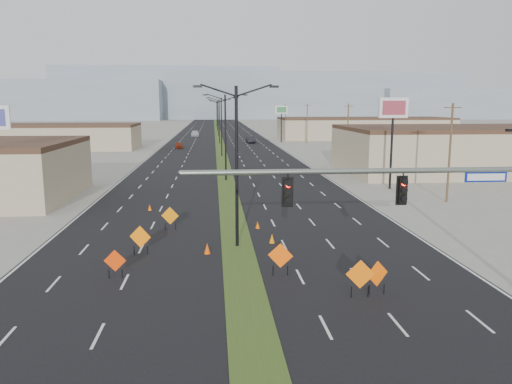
{
  "coord_description": "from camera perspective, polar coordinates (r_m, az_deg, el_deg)",
  "views": [
    {
      "loc": [
        -1.4,
        -18.57,
        8.9
      ],
      "look_at": [
        1.34,
        13.63,
        3.2
      ],
      "focal_mm": 35.0,
      "sensor_mm": 36.0,
      "label": 1
    }
  ],
  "objects": [
    {
      "name": "median_strip",
      "position": [
        118.91,
        -4.19,
        5.69
      ],
      "size": [
        2.0,
        400.0,
        0.04
      ],
      "primitive_type": "cube",
      "color": "#28491A",
      "rests_on": "ground"
    },
    {
      "name": "construction_sign_5",
      "position": [
        24.48,
        13.69,
        -9.19
      ],
      "size": [
        1.16,
        0.51,
        1.65
      ],
      "rotation": [
        0.0,
        0.0,
        0.39
      ],
      "color": "#FF5D05",
      "rests_on": "ground"
    },
    {
      "name": "construction_sign_0",
      "position": [
        26.93,
        -15.82,
        -7.68
      ],
      "size": [
        1.15,
        0.13,
        1.54
      ],
      "rotation": [
        0.0,
        0.0,
        -0.07
      ],
      "color": "#E43804",
      "rests_on": "ground"
    },
    {
      "name": "pole_sign_east_near",
      "position": [
        54.41,
        15.4,
        8.51
      ],
      "size": [
        3.14,
        0.55,
        9.58
      ],
      "rotation": [
        0.0,
        0.0,
        0.05
      ],
      "color": "black",
      "rests_on": "ground"
    },
    {
      "name": "cone_2",
      "position": [
        36.21,
        0.19,
        -3.79
      ],
      "size": [
        0.32,
        0.32,
        0.54
      ],
      "primitive_type": "cone",
      "rotation": [
        0.0,
        0.0,
        -0.01
      ],
      "color": "#D65704",
      "rests_on": "ground"
    },
    {
      "name": "streetlight_3",
      "position": [
        114.63,
        -4.2,
        8.24
      ],
      "size": [
        5.15,
        0.24,
        10.02
      ],
      "color": "black",
      "rests_on": "ground"
    },
    {
      "name": "streetlight_5",
      "position": [
        170.61,
        -4.44,
        8.81
      ],
      "size": [
        5.15,
        0.24,
        10.02
      ],
      "color": "black",
      "rests_on": "ground"
    },
    {
      "name": "construction_sign_4",
      "position": [
        23.9,
        11.84,
        -9.32
      ],
      "size": [
        1.37,
        0.15,
        1.83
      ],
      "rotation": [
        0.0,
        0.0,
        -0.08
      ],
      "color": "#F56705",
      "rests_on": "ground"
    },
    {
      "name": "car_far",
      "position": [
        141.03,
        -6.99,
        6.63
      ],
      "size": [
        2.36,
        5.4,
        1.54
      ],
      "primitive_type": "imported",
      "rotation": [
        0.0,
        0.0,
        0.04
      ],
      "color": "silver",
      "rests_on": "ground"
    },
    {
      "name": "mesa_backdrop",
      "position": [
        339.85,
        -9.87,
        11.06
      ],
      "size": [
        140.0,
        50.0,
        32.0
      ],
      "primitive_type": "cube",
      "color": "gray",
      "rests_on": "ground"
    },
    {
      "name": "utility_pole_3",
      "position": [
        150.16,
        3.37,
        8.38
      ],
      "size": [
        1.6,
        0.2,
        9.0
      ],
      "color": "#4C3823",
      "rests_on": "ground"
    },
    {
      "name": "cone_1",
      "position": [
        32.47,
        1.84,
        -5.35
      ],
      "size": [
        0.42,
        0.42,
        0.62
      ],
      "primitive_type": "cone",
      "rotation": [
        0.0,
        0.0,
        -0.15
      ],
      "color": "orange",
      "rests_on": "ground"
    },
    {
      "name": "streetlight_1",
      "position": [
        58.69,
        -3.51,
        6.59
      ],
      "size": [
        5.15,
        0.24,
        10.02
      ],
      "color": "black",
      "rests_on": "ground"
    },
    {
      "name": "streetlight_6",
      "position": [
        198.61,
        -4.51,
        8.97
      ],
      "size": [
        5.15,
        0.24,
        10.02
      ],
      "color": "black",
      "rests_on": "ground"
    },
    {
      "name": "construction_sign_1",
      "position": [
        30.58,
        -13.09,
        -5.12
      ],
      "size": [
        1.3,
        0.42,
        1.79
      ],
      "rotation": [
        0.0,
        0.0,
        -0.29
      ],
      "color": "orange",
      "rests_on": "ground"
    },
    {
      "name": "car_mid",
      "position": [
        116.35,
        -0.62,
        6.0
      ],
      "size": [
        2.08,
        4.79,
        1.53
      ],
      "primitive_type": "imported",
      "rotation": [
        0.0,
        0.0,
        0.1
      ],
      "color": "black",
      "rests_on": "ground"
    },
    {
      "name": "streetlight_4",
      "position": [
        142.62,
        -4.35,
        8.58
      ],
      "size": [
        5.15,
        0.24,
        10.02
      ],
      "color": "black",
      "rests_on": "ground"
    },
    {
      "name": "ground",
      "position": [
        20.64,
        -0.52,
        -15.54
      ],
      "size": [
        600.0,
        600.0,
        0.0
      ],
      "primitive_type": "plane",
      "color": "gray",
      "rests_on": "ground"
    },
    {
      "name": "mesa_east",
      "position": [
        357.94,
        25.93,
        9.04
      ],
      "size": [
        160.0,
        50.0,
        18.0
      ],
      "primitive_type": "cube",
      "color": "gray",
      "rests_on": "ground"
    },
    {
      "name": "building_sw_far",
      "position": [
        108.2,
        -21.39,
        5.8
      ],
      "size": [
        30.0,
        14.0,
        4.5
      ],
      "primitive_type": "cube",
      "color": "tan",
      "rests_on": "ground"
    },
    {
      "name": "car_left",
      "position": [
        103.27,
        -8.82,
        5.3
      ],
      "size": [
        1.81,
        3.84,
        1.27
      ],
      "primitive_type": "imported",
      "rotation": [
        0.0,
        0.0,
        0.09
      ],
      "color": "maroon",
      "rests_on": "ground"
    },
    {
      "name": "road_surface",
      "position": [
        118.91,
        -4.19,
        5.69
      ],
      "size": [
        25.0,
        400.0,
        0.02
      ],
      "primitive_type": "cube",
      "color": "black",
      "rests_on": "ground"
    },
    {
      "name": "signal_mast",
      "position": [
        23.22,
        20.62,
        -0.84
      ],
      "size": [
        16.3,
        0.6,
        8.0
      ],
      "color": "slate",
      "rests_on": "ground"
    },
    {
      "name": "utility_pole_2",
      "position": [
        115.65,
        5.86,
        7.86
      ],
      "size": [
        1.6,
        0.2,
        9.0
      ],
      "color": "#4C3823",
      "rests_on": "ground"
    },
    {
      "name": "utility_pole_1",
      "position": [
        81.54,
        10.44,
        6.87
      ],
      "size": [
        1.6,
        0.2,
        9.0
      ],
      "color": "#4C3823",
      "rests_on": "ground"
    },
    {
      "name": "building_se_far",
      "position": [
        134.62,
        12.26,
        7.06
      ],
      "size": [
        44.0,
        16.0,
        5.0
      ],
      "primitive_type": "cube",
      "color": "tan",
      "rests_on": "ground"
    },
    {
      "name": "streetlight_2",
      "position": [
        86.65,
        -3.97,
        7.68
      ],
      "size": [
        5.15,
        0.24,
        10.02
      ],
      "color": "black",
      "rests_on": "ground"
    },
    {
      "name": "mesa_west",
      "position": [
        321.27,
        -26.91,
        9.32
      ],
      "size": [
        180.0,
        50.0,
        22.0
      ],
      "primitive_type": "cube",
      "color": "gray",
      "rests_on": "ground"
    },
    {
      "name": "pole_sign_east_far",
      "position": [
        118.17,
        2.93,
        9.04
      ],
      "size": [
        2.79,
        1.02,
        8.55
      ],
      "rotation": [
        0.0,
        0.0,
        -0.25
      ],
      "color": "black",
      "rests_on": "ground"
    },
    {
      "name": "cone_3",
      "position": [
        43.18,
        -12.05,
        -1.75
      ],
      "size": [
        0.39,
        0.39,
        0.53
      ],
      "primitive_type": "cone",
      "rotation": [
        0.0,
        0.0,
        0.28
      ],
      "color": "#F45D05",
      "rests_on": "ground"
    },
    {
      "name": "utility_pole_0",
      "position": [
        48.73,
        21.28,
        4.35
      ],
      "size": [
        1.6,
        0.2,
        9.0
      ],
      "color": "#4C3823",
      "rests_on": "ground"
    },
    {
      "name": "building_se_near",
      "position": [
        73.02,
        24.23,
        4.3
      ],
      "size": [
        36.0,
        18.0,
        5.5
      ],
      "primitive_type": "cube",
      "color": "tan",
      "rests_on": "ground"
    },
    {
      "name": "mesa_center",
      "position": [
        321.29,
        2.59,
        10.91
      ],
      "size": [
        220.0,
        50.0,
        28.0
      ],
      "primitive_type": "cube",
      "color": "gray",
      "rests_on": "ground"
    },
    {
      "name": "streetlight_0",
      "position": [
        30.8,
        -2.23,
        3.5
      ],
      "size": [
        5.15,
        0.24,
        10.02
      ],
      "color": "black",
      "rests_on": "ground"
    },
    {
      "name": "construction_sign_2",
      "position": [
        36.15,
        -9.79,
        -2.77
      ],
      "size": [
        1.25,
        0.29,
        1.69
      ],
      "rotation": [
        0.0,
        0.0,
        -0.19
      ],
      "color": "orange",
      "rests_on": "ground"
    },
    {
      "name": "construction_sign_3",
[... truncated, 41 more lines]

